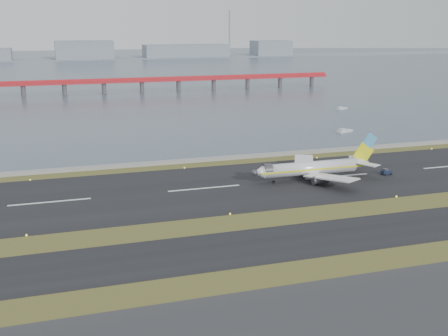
{
  "coord_description": "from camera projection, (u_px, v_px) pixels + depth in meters",
  "views": [
    {
      "loc": [
        -38.72,
        -110.2,
        43.42
      ],
      "look_at": [
        3.11,
        22.0,
        7.49
      ],
      "focal_mm": 45.0,
      "sensor_mm": 36.0,
      "label": 1
    }
  ],
  "objects": [
    {
      "name": "workboat_far",
      "position": [
        342.0,
        108.0,
        290.17
      ],
      "size": [
        7.12,
        4.79,
        1.66
      ],
      "rotation": [
        0.0,
        0.0,
        0.43
      ],
      "color": "silver",
      "rests_on": "ground"
    },
    {
      "name": "runway_strip",
      "position": [
        204.0,
        188.0,
        151.58
      ],
      "size": [
        1000.0,
        45.0,
        0.1
      ],
      "primitive_type": "cube",
      "color": "black",
      "rests_on": "ground"
    },
    {
      "name": "airliner",
      "position": [
        315.0,
        168.0,
        159.48
      ],
      "size": [
        38.52,
        32.89,
        12.8
      ],
      "color": "white",
      "rests_on": "ground"
    },
    {
      "name": "ground",
      "position": [
        241.0,
        226.0,
        123.91
      ],
      "size": [
        1000.0,
        1000.0,
        0.0
      ],
      "primitive_type": "plane",
      "color": "#3E4B1A",
      "rests_on": "ground"
    },
    {
      "name": "workboat_near",
      "position": [
        344.0,
        131.0,
        229.16
      ],
      "size": [
        8.03,
        4.99,
        1.86
      ],
      "rotation": [
        0.0,
        0.0,
        0.37
      ],
      "color": "silver",
      "rests_on": "ground"
    },
    {
      "name": "taxiway_strip",
      "position": [
        260.0,
        245.0,
        112.82
      ],
      "size": [
        1000.0,
        18.0,
        0.1
      ],
      "primitive_type": "cube",
      "color": "black",
      "rests_on": "ground"
    },
    {
      "name": "seawall",
      "position": [
        179.0,
        161.0,
        179.16
      ],
      "size": [
        1000.0,
        2.5,
        1.0
      ],
      "primitive_type": "cube",
      "color": "gray",
      "rests_on": "ground"
    },
    {
      "name": "red_pier",
      "position": [
        142.0,
        81.0,
        358.66
      ],
      "size": [
        260.0,
        5.0,
        10.2
      ],
      "color": "red",
      "rests_on": "ground"
    },
    {
      "name": "far_shoreline",
      "position": [
        87.0,
        54.0,
        698.59
      ],
      "size": [
        1400.0,
        80.0,
        60.5
      ],
      "color": "gray",
      "rests_on": "ground"
    },
    {
      "name": "bay_water",
      "position": [
        86.0,
        69.0,
        548.46
      ],
      "size": [
        1400.0,
        800.0,
        1.3
      ],
      "primitive_type": "cube",
      "color": "#455663",
      "rests_on": "ground"
    },
    {
      "name": "pushback_tug",
      "position": [
        386.0,
        172.0,
        165.09
      ],
      "size": [
        3.01,
        1.9,
        1.87
      ],
      "rotation": [
        0.0,
        0.0,
        0.07
      ],
      "color": "#141D38",
      "rests_on": "ground"
    }
  ]
}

